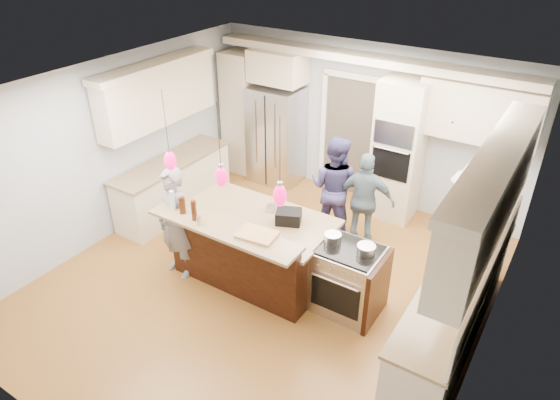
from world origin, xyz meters
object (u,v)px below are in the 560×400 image
(refrigerator, at_px, (276,136))
(island_range, at_px, (349,280))
(kitchen_island, at_px, (254,246))
(person_bar_end, at_px, (175,224))
(person_far_left, at_px, (334,187))

(refrigerator, relative_size, island_range, 1.96)
(kitchen_island, bearing_deg, person_bar_end, -150.21)
(refrigerator, height_order, person_bar_end, refrigerator)
(refrigerator, relative_size, person_far_left, 1.10)
(refrigerator, bearing_deg, island_range, -42.59)
(kitchen_island, height_order, person_bar_end, person_bar_end)
(island_range, height_order, person_far_left, person_far_left)
(person_far_left, bearing_deg, person_bar_end, 53.82)
(person_far_left, bearing_deg, island_range, 121.00)
(refrigerator, relative_size, kitchen_island, 0.86)
(refrigerator, distance_m, person_bar_end, 3.12)
(person_bar_end, bearing_deg, person_far_left, 62.81)
(refrigerator, height_order, island_range, refrigerator)
(person_far_left, bearing_deg, kitchen_island, 71.34)
(island_range, bearing_deg, kitchen_island, -176.91)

